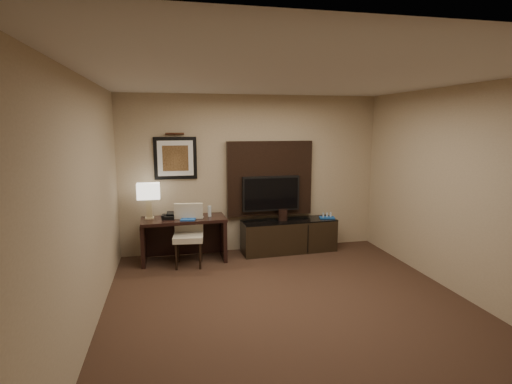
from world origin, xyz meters
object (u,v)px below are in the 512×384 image
object	(u,v)px
table_lamp	(149,202)
water_bottle	(210,211)
credenza	(289,236)
desk	(184,239)
desk_chair	(188,237)
ice_bucket	(283,215)
minibar_tray	(327,215)
tv	(271,193)
desk_phone	(169,216)

from	to	relation	value
table_lamp	water_bottle	world-z (taller)	table_lamp
credenza	table_lamp	world-z (taller)	table_lamp
desk	desk_chair	distance (m)	0.28
ice_bucket	water_bottle	bearing A→B (deg)	-175.70
water_bottle	minibar_tray	xyz separation A→B (m)	(2.08, 0.08, -0.19)
tv	minibar_tray	distance (m)	1.08
desk	desk_phone	world-z (taller)	desk_phone
credenza	tv	bearing A→B (deg)	151.54
minibar_tray	credenza	bearing A→B (deg)	179.97
desk	minibar_tray	bearing A→B (deg)	-0.38
credenza	desk_chair	world-z (taller)	desk_chair
credenza	ice_bucket	size ratio (longest dim) A/B	8.95
desk_phone	minibar_tray	size ratio (longest dim) A/B	0.74
water_bottle	desk_chair	bearing A→B (deg)	-143.46
desk	tv	size ratio (longest dim) A/B	1.34
table_lamp	water_bottle	bearing A→B (deg)	-3.57
desk_phone	credenza	bearing A→B (deg)	13.32
table_lamp	water_bottle	size ratio (longest dim) A/B	3.16
table_lamp	desk_phone	xyz separation A→B (m)	(0.30, -0.09, -0.23)
desk	table_lamp	bearing A→B (deg)	168.51
desk_chair	desk_phone	world-z (taller)	desk_chair
table_lamp	ice_bucket	distance (m)	2.25
table_lamp	desk_phone	size ratio (longest dim) A/B	2.87
tv	ice_bucket	world-z (taller)	tv
credenza	water_bottle	size ratio (longest dim) A/B	9.38
desk	ice_bucket	world-z (taller)	ice_bucket
table_lamp	minibar_tray	xyz separation A→B (m)	(3.03, 0.02, -0.38)
ice_bucket	minibar_tray	distance (m)	0.81
desk_phone	ice_bucket	size ratio (longest dim) A/B	1.05
credenza	desk_phone	size ratio (longest dim) A/B	8.52
desk_chair	minibar_tray	size ratio (longest dim) A/B	3.62
desk_chair	desk_phone	bearing A→B (deg)	147.38
table_lamp	minibar_tray	world-z (taller)	table_lamp
desk_chair	ice_bucket	xyz separation A→B (m)	(1.64, 0.36, 0.19)
desk_chair	ice_bucket	distance (m)	1.69
credenza	minibar_tray	bearing A→B (deg)	-2.92
table_lamp	ice_bucket	size ratio (longest dim) A/B	3.01
desk_chair	water_bottle	distance (m)	0.56
desk	table_lamp	world-z (taller)	table_lamp
desk	ice_bucket	xyz separation A→B (m)	(1.69, 0.12, 0.30)
water_bottle	tv	bearing A→B (deg)	11.27
tv	table_lamp	distance (m)	2.05
water_bottle	desk_phone	bearing A→B (deg)	-177.00
ice_bucket	table_lamp	bearing A→B (deg)	-179.07
desk_chair	desk_phone	xyz separation A→B (m)	(-0.29, 0.23, 0.29)
credenza	desk_chair	distance (m)	1.79
tv	desk_chair	world-z (taller)	tv
desk_phone	ice_bucket	bearing A→B (deg)	14.05
desk_chair	table_lamp	world-z (taller)	table_lamp
desk_chair	table_lamp	size ratio (longest dim) A/B	1.71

